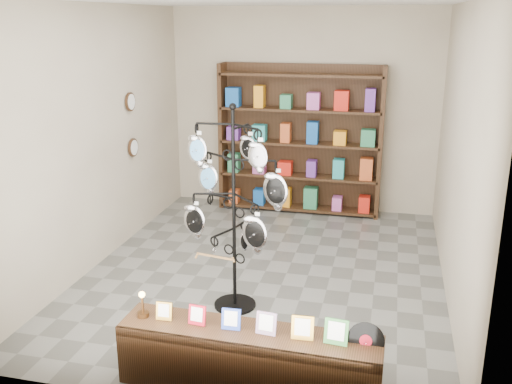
% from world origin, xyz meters
% --- Properties ---
extents(ground, '(5.00, 5.00, 0.00)m').
position_xyz_m(ground, '(0.00, 0.00, 0.00)').
color(ground, slate).
rests_on(ground, ground).
extents(room_envelope, '(5.00, 5.00, 5.00)m').
position_xyz_m(room_envelope, '(0.00, 0.00, 1.85)').
color(room_envelope, '#C0B59A').
rests_on(room_envelope, ground).
extents(display_tree, '(1.09, 1.06, 2.08)m').
position_xyz_m(display_tree, '(-0.12, -0.89, 1.20)').
color(display_tree, black).
rests_on(display_tree, ground).
extents(front_shelf, '(2.07, 0.47, 0.73)m').
position_xyz_m(front_shelf, '(0.35, -2.16, 0.26)').
color(front_shelf, black).
rests_on(front_shelf, ground).
extents(back_shelving, '(2.42, 0.36, 2.20)m').
position_xyz_m(back_shelving, '(0.00, 2.30, 1.03)').
color(back_shelving, black).
rests_on(back_shelving, ground).
extents(wall_clocks, '(0.03, 0.24, 0.84)m').
position_xyz_m(wall_clocks, '(-1.97, 0.80, 1.50)').
color(wall_clocks, black).
rests_on(wall_clocks, ground).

